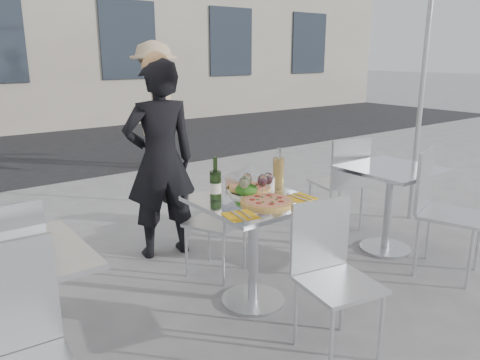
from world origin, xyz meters
TOP-DOWN VIEW (x-y plane):
  - ground at (0.00, 0.00)m, footprint 80.00×80.00m
  - street_asphalt at (0.00, 6.50)m, footprint 24.00×5.00m
  - main_table at (0.00, 0.00)m, footprint 0.72×0.72m
  - side_table_left at (-1.50, 0.00)m, footprint 0.72×0.72m
  - side_table_right at (1.50, 0.00)m, footprint 0.72×0.72m
  - chair_far at (0.09, 0.45)m, footprint 0.52×0.52m
  - chair_near at (0.04, -0.65)m, footprint 0.47×0.48m
  - side_chair_lfar at (-1.39, 0.60)m, footprint 0.40×0.41m
  - side_chair_lnear at (-1.61, -0.51)m, footprint 0.47×0.48m
  - side_chair_rfar at (1.54, 0.56)m, footprint 0.51×0.52m
  - side_chair_rnear at (1.45, -0.47)m, footprint 0.56×0.57m
  - woman_diner at (-0.10, 1.12)m, footprint 0.66×0.49m
  - pedestrian_b at (1.36, 4.01)m, footprint 1.29×1.38m
  - pizza_near at (0.02, -0.11)m, footprint 0.34×0.34m
  - pizza_far at (0.10, 0.17)m, footprint 0.33×0.33m
  - salad_plate at (0.01, 0.09)m, footprint 0.22×0.22m
  - wine_bottle at (-0.22, 0.12)m, footprint 0.07×0.08m
  - carafe at (0.31, 0.11)m, footprint 0.08×0.08m
  - sugar_shaker at (0.22, 0.10)m, footprint 0.06×0.06m
  - wineglass_white_a at (-0.04, 0.05)m, footprint 0.07×0.07m
  - wineglass_white_b at (0.02, 0.10)m, footprint 0.07×0.07m
  - wineglass_red_a at (0.08, 0.01)m, footprint 0.07×0.07m
  - wineglass_red_b at (0.14, 0.02)m, footprint 0.07×0.07m
  - napkin_left at (-0.27, -0.21)m, footprint 0.21×0.21m
  - napkin_right at (0.26, -0.16)m, footprint 0.18×0.20m

SIDE VIEW (x-z plane):
  - ground at x=0.00m, z-range 0.00..0.00m
  - street_asphalt at x=0.00m, z-range 0.00..0.00m
  - chair_far at x=0.09m, z-range 0.08..0.93m
  - side_chair_lfar at x=-1.39m, z-range 0.08..0.94m
  - chair_near at x=0.04m, z-range 0.08..0.95m
  - main_table at x=0.00m, z-range 0.16..0.91m
  - side_table_left at x=-1.50m, z-range 0.16..0.91m
  - side_table_right at x=1.50m, z-range 0.16..0.91m
  - side_chair_rfar at x=1.54m, z-range 0.09..1.01m
  - side_chair_rnear at x=1.45m, z-range 0.09..1.06m
  - side_chair_lnear at x=-1.61m, z-range 0.09..1.06m
  - napkin_left at x=-0.27m, z-range 0.75..0.76m
  - napkin_right at x=0.26m, z-range 0.75..0.76m
  - pizza_near at x=0.02m, z-range 0.75..0.77m
  - pizza_far at x=0.10m, z-range 0.75..0.78m
  - salad_plate at x=0.01m, z-range 0.74..0.83m
  - sugar_shaker at x=0.22m, z-range 0.75..0.86m
  - woman_diner at x=-0.10m, z-range 0.00..1.65m
  - wineglass_white_a at x=-0.04m, z-range 0.78..0.94m
  - wineglass_white_b at x=0.02m, z-range 0.78..0.94m
  - wineglass_red_a at x=0.08m, z-range 0.78..0.94m
  - wineglass_red_b at x=0.14m, z-range 0.78..0.94m
  - wine_bottle at x=-0.22m, z-range 0.72..1.01m
  - carafe at x=0.31m, z-range 0.72..1.01m
  - pedestrian_b at x=1.36m, z-range 0.00..1.87m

